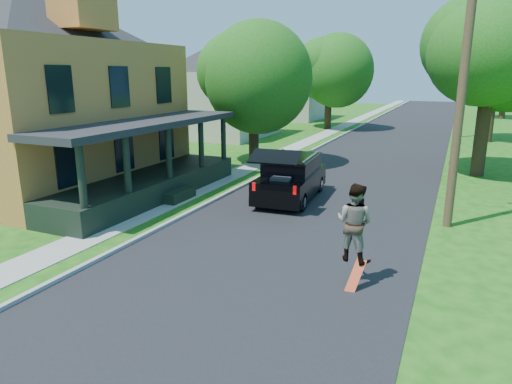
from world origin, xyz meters
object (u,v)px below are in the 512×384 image
at_px(black_suv, 291,178).
at_px(skateboarder, 354,222).
at_px(tree_right_near, 491,48).
at_px(utility_pole_near, 464,71).

distance_m(black_suv, skateboarder, 7.62).
distance_m(tree_right_near, utility_pole_near, 9.14).
height_order(black_suv, utility_pole_near, utility_pole_near).
bearing_deg(black_suv, utility_pole_near, -14.35).
height_order(skateboarder, utility_pole_near, utility_pole_near).
bearing_deg(skateboarder, tree_right_near, -87.29).
bearing_deg(utility_pole_near, tree_right_near, 100.23).
relative_size(skateboarder, utility_pole_near, 0.19).
bearing_deg(tree_right_near, skateboarder, -101.87).
bearing_deg(black_suv, tree_right_near, 44.79).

